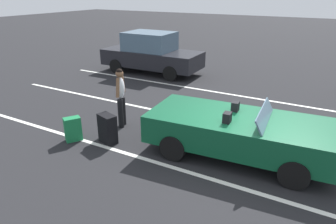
% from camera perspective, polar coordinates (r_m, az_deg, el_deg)
% --- Properties ---
extents(ground_plane, '(80.00, 80.00, 0.00)m').
position_cam_1_polar(ground_plane, '(7.44, 12.59, -7.71)').
color(ground_plane, black).
extents(lot_line_near, '(18.00, 0.12, 0.01)m').
position_cam_1_polar(lot_line_near, '(6.44, 9.19, -12.52)').
color(lot_line_near, silver).
rests_on(lot_line_near, ground_plane).
extents(lot_line_mid, '(18.00, 0.12, 0.01)m').
position_cam_1_polar(lot_line_mid, '(8.72, 15.54, -3.42)').
color(lot_line_mid, silver).
rests_on(lot_line_mid, ground_plane).
extents(lot_line_far, '(18.00, 0.12, 0.01)m').
position_cam_1_polar(lot_line_far, '(11.19, 19.10, 1.83)').
color(lot_line_far, silver).
rests_on(lot_line_far, ground_plane).
extents(convertible_car, '(4.27, 2.09, 1.24)m').
position_cam_1_polar(convertible_car, '(7.15, 14.61, -3.89)').
color(convertible_car, '#0F4C2D').
rests_on(convertible_car, ground_plane).
extents(suitcase_large_black, '(0.54, 0.41, 0.74)m').
position_cam_1_polar(suitcase_large_black, '(7.82, -11.10, -3.06)').
color(suitcase_large_black, black).
rests_on(suitcase_large_black, ground_plane).
extents(suitcase_medium_bright, '(0.41, 0.47, 0.62)m').
position_cam_1_polar(suitcase_medium_bright, '(8.16, -17.21, -3.05)').
color(suitcase_medium_bright, '#19723F').
rests_on(suitcase_medium_bright, ground_plane).
extents(traveler_person, '(0.31, 0.60, 1.65)m').
position_cam_1_polar(traveler_person, '(8.49, -8.73, 3.22)').
color(traveler_person, black).
rests_on(traveler_person, ground_plane).
extents(parked_sedan_near, '(4.54, 1.95, 1.82)m').
position_cam_1_polar(parked_sedan_near, '(14.20, -3.13, 10.81)').
color(parked_sedan_near, black).
rests_on(parked_sedan_near, ground_plane).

